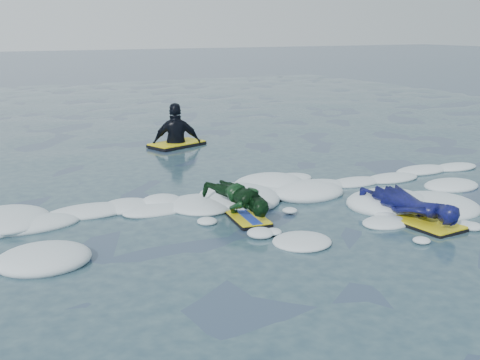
{
  "coord_description": "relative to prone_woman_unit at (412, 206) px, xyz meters",
  "views": [
    {
      "loc": [
        -3.02,
        -6.18,
        2.5
      ],
      "look_at": [
        0.93,
        1.6,
        0.26
      ],
      "focal_mm": 45.0,
      "sensor_mm": 36.0,
      "label": 1
    }
  ],
  "objects": [
    {
      "name": "ground",
      "position": [
        -2.41,
        0.46,
        -0.2
      ],
      "size": [
        120.0,
        120.0,
        0.0
      ],
      "primitive_type": "plane",
      "color": "#1C2E43",
      "rests_on": "ground"
    },
    {
      "name": "foam_band",
      "position": [
        -2.41,
        1.5,
        -0.2
      ],
      "size": [
        12.0,
        3.1,
        0.3
      ],
      "primitive_type": null,
      "color": "silver",
      "rests_on": "ground"
    },
    {
      "name": "prone_woman_unit",
      "position": [
        0.0,
        0.0,
        0.0
      ],
      "size": [
        0.67,
        1.57,
        0.4
      ],
      "rotation": [
        0.0,
        0.0,
        1.66
      ],
      "color": "black",
      "rests_on": "ground"
    },
    {
      "name": "prone_child_unit",
      "position": [
        -1.91,
        1.18,
        0.03
      ],
      "size": [
        0.69,
        1.23,
        0.46
      ],
      "rotation": [
        0.0,
        0.0,
        1.44
      ],
      "color": "black",
      "rests_on": "ground"
    },
    {
      "name": "waiting_rider_unit",
      "position": [
        -0.92,
        6.17,
        -0.16
      ],
      "size": [
        1.33,
        1.0,
        1.78
      ],
      "rotation": [
        0.0,
        0.0,
        0.33
      ],
      "color": "black",
      "rests_on": "ground"
    }
  ]
}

